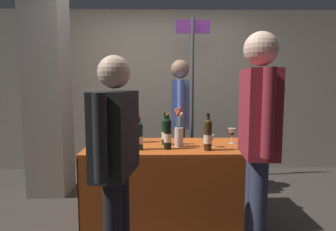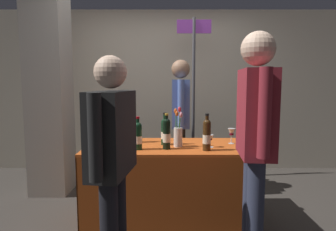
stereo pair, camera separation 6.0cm
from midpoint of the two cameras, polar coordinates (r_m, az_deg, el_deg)
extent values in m
plane|color=#38332D|center=(3.15, -0.58, -19.31)|extent=(12.00, 12.00, 0.00)
cube|color=#B2A893|center=(4.59, -0.79, 4.83)|extent=(6.46, 0.12, 2.48)
cube|color=gray|center=(3.83, -23.16, 7.26)|extent=(0.45, 0.45, 2.91)
cube|color=#B74C19|center=(2.91, -0.59, -6.14)|extent=(1.60, 0.77, 0.02)
cube|color=#963E14|center=(2.65, -0.51, -15.85)|extent=(1.60, 0.01, 0.72)
cube|color=#963E14|center=(3.37, -0.64, -10.94)|extent=(1.60, 0.01, 0.72)
cube|color=#963E14|center=(3.11, -15.81, -12.71)|extent=(0.01, 0.77, 0.72)
cube|color=#963E14|center=(3.12, 14.57, -12.60)|extent=(0.01, 0.77, 0.72)
cylinder|color=#38230F|center=(2.69, 7.24, -4.19)|extent=(0.07, 0.07, 0.25)
sphere|color=#38230F|center=(2.67, 7.28, -1.51)|extent=(0.07, 0.07, 0.07)
cylinder|color=#38230F|center=(2.66, 7.29, -0.75)|extent=(0.03, 0.03, 0.07)
cylinder|color=black|center=(2.66, 7.31, 0.21)|extent=(0.04, 0.04, 0.02)
cylinder|color=beige|center=(2.69, 7.24, -4.61)|extent=(0.07, 0.07, 0.08)
cylinder|color=#192333|center=(3.08, -11.40, -3.08)|extent=(0.08, 0.08, 0.23)
sphere|color=#192333|center=(3.06, -11.45, -0.91)|extent=(0.07, 0.07, 0.07)
cylinder|color=#192333|center=(3.06, -11.46, -0.28)|extent=(0.03, 0.03, 0.07)
cylinder|color=#B7932D|center=(3.05, -11.48, 0.53)|extent=(0.03, 0.03, 0.02)
cylinder|color=beige|center=(3.08, -11.39, -3.43)|extent=(0.08, 0.08, 0.08)
cylinder|color=black|center=(2.72, -0.71, -4.00)|extent=(0.07, 0.07, 0.26)
sphere|color=black|center=(2.70, -0.71, -1.33)|extent=(0.07, 0.07, 0.07)
cylinder|color=black|center=(2.69, -0.71, -0.63)|extent=(0.03, 0.03, 0.07)
cylinder|color=#B7932D|center=(2.69, -0.71, 0.25)|extent=(0.03, 0.03, 0.02)
cylinder|color=beige|center=(2.72, -0.70, -4.43)|extent=(0.07, 0.07, 0.08)
cylinder|color=black|center=(3.04, -7.52, -2.99)|extent=(0.07, 0.07, 0.25)
sphere|color=black|center=(3.02, -7.55, -0.64)|extent=(0.07, 0.07, 0.07)
cylinder|color=black|center=(3.02, -7.56, 0.07)|extent=(0.03, 0.03, 0.08)
cylinder|color=maroon|center=(3.01, -7.58, 0.96)|extent=(0.03, 0.03, 0.02)
cylinder|color=beige|center=(3.04, -7.51, -3.36)|extent=(0.08, 0.08, 0.08)
cylinder|color=black|center=(2.91, -1.07, -3.57)|extent=(0.08, 0.08, 0.23)
sphere|color=black|center=(2.90, -1.07, -1.36)|extent=(0.08, 0.08, 0.08)
cylinder|color=black|center=(2.89, -1.07, -0.57)|extent=(0.03, 0.03, 0.08)
cylinder|color=black|center=(2.89, -1.08, 0.40)|extent=(0.04, 0.04, 0.02)
cylinder|color=beige|center=(2.92, -1.07, -3.92)|extent=(0.08, 0.08, 0.07)
cylinder|color=black|center=(2.71, -6.40, -4.43)|extent=(0.08, 0.08, 0.22)
sphere|color=black|center=(2.69, -6.42, -2.11)|extent=(0.08, 0.08, 0.08)
cylinder|color=black|center=(2.69, -6.43, -1.37)|extent=(0.03, 0.03, 0.07)
cylinder|color=maroon|center=(2.68, -6.45, -0.43)|extent=(0.03, 0.03, 0.02)
cylinder|color=beige|center=(2.71, -6.39, -4.80)|extent=(0.08, 0.08, 0.07)
cylinder|color=silver|center=(3.06, 11.88, -5.36)|extent=(0.06, 0.06, 0.00)
cylinder|color=silver|center=(3.05, 11.89, -4.61)|extent=(0.01, 0.01, 0.08)
cone|color=silver|center=(3.04, 11.93, -3.18)|extent=(0.08, 0.08, 0.07)
cylinder|color=#590C19|center=(3.04, 11.92, -3.57)|extent=(0.04, 0.04, 0.02)
cylinder|color=silver|center=(2.85, 7.87, -6.16)|extent=(0.07, 0.07, 0.00)
cylinder|color=silver|center=(2.84, 7.88, -5.51)|extent=(0.01, 0.01, 0.06)
cone|color=silver|center=(2.83, 7.90, -4.32)|extent=(0.07, 0.07, 0.06)
cylinder|color=#590C19|center=(2.83, 7.89, -4.63)|extent=(0.04, 0.04, 0.01)
cylinder|color=silver|center=(2.82, 1.55, -4.31)|extent=(0.08, 0.08, 0.19)
cylinder|color=#38722D|center=(2.78, 1.40, -2.00)|extent=(0.01, 0.05, 0.23)
ellipsoid|color=#E05B1E|center=(2.75, 1.34, 0.36)|extent=(0.03, 0.03, 0.05)
cylinder|color=#38722D|center=(2.79, 1.76, -1.61)|extent=(0.02, 0.05, 0.27)
ellipsoid|color=red|center=(2.80, 1.84, 1.21)|extent=(0.03, 0.03, 0.05)
cylinder|color=#38722D|center=(2.79, 1.14, -1.77)|extent=(0.01, 0.05, 0.25)
ellipsoid|color=#E05B1E|center=(2.80, 1.06, 0.89)|extent=(0.03, 0.03, 0.05)
cylinder|color=#38722D|center=(2.81, 1.87, -2.06)|extent=(0.03, 0.04, 0.22)
ellipsoid|color=pink|center=(2.78, 2.14, 0.15)|extent=(0.03, 0.03, 0.05)
cylinder|color=#4C4233|center=(3.77, 1.81, -8.24)|extent=(0.12, 0.12, 0.82)
cylinder|color=#4C4233|center=(3.62, 1.89, -8.86)|extent=(0.12, 0.12, 0.82)
cube|color=#4C6BB7|center=(3.58, 1.89, 2.40)|extent=(0.22, 0.40, 0.58)
sphere|color=#8C664C|center=(3.58, 1.92, 9.16)|extent=(0.23, 0.23, 0.23)
cylinder|color=#4C6BB7|center=(3.82, 1.77, 3.00)|extent=(0.08, 0.08, 0.54)
cylinder|color=#4C6BB7|center=(3.34, 2.04, 2.51)|extent=(0.08, 0.08, 0.54)
cylinder|color=black|center=(2.21, -10.05, -20.06)|extent=(0.12, 0.12, 0.77)
cube|color=black|center=(1.92, -11.23, -3.43)|extent=(0.27, 0.50, 0.55)
sphere|color=beige|center=(1.89, -11.49, 8.42)|extent=(0.21, 0.21, 0.21)
cylinder|color=black|center=(1.65, -14.25, -4.32)|extent=(0.08, 0.08, 0.50)
cylinder|color=black|center=(2.18, -8.96, -1.62)|extent=(0.08, 0.08, 0.50)
cylinder|color=#2D3347|center=(2.23, 16.53, -18.79)|extent=(0.12, 0.12, 0.86)
cylinder|color=#2D3347|center=(2.37, 15.68, -17.13)|extent=(0.12, 0.12, 0.86)
cube|color=maroon|center=(2.11, 16.71, 0.53)|extent=(0.25, 0.44, 0.61)
sphere|color=beige|center=(2.11, 17.11, 12.47)|extent=(0.24, 0.24, 0.24)
cylinder|color=maroon|center=(1.86, 18.37, 0.47)|extent=(0.08, 0.08, 0.56)
cylinder|color=maroon|center=(2.35, 15.44, 1.76)|extent=(0.08, 0.08, 0.56)
cylinder|color=#47474C|center=(4.06, 4.38, 3.02)|extent=(0.04, 0.04, 2.25)
cube|color=#7A3393|center=(4.13, 4.51, 17.11)|extent=(0.47, 0.02, 0.18)
camera|label=1|loc=(0.03, -90.60, -0.07)|focal=30.86mm
camera|label=2|loc=(0.03, 89.40, 0.07)|focal=30.86mm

